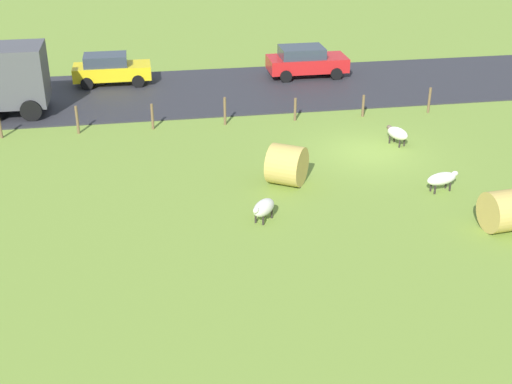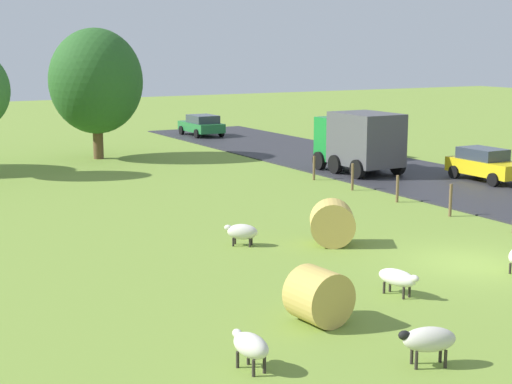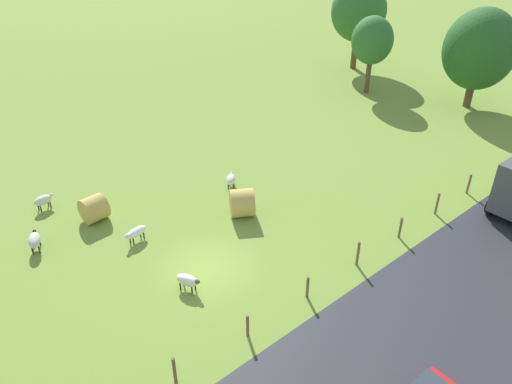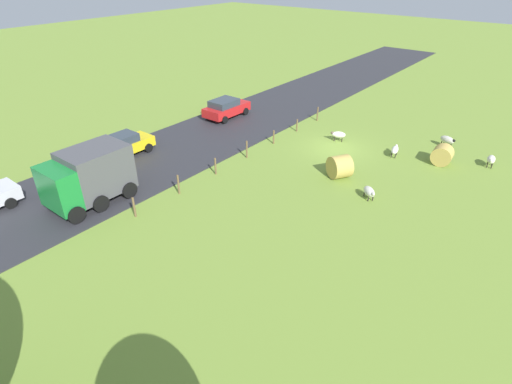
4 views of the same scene
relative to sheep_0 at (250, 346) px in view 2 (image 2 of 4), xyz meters
The scene contains 16 objects.
ground_plane 10.42m from the sheep_0, 21.55° to the left, with size 160.00×160.00×0.00m, color olive.
sheep_0 is the anchor object (origin of this frame).
sheep_1 6.25m from the sheep_0, 22.45° to the left, with size 0.70×1.32×0.71m.
sheep_2 3.70m from the sheep_0, 25.62° to the right, with size 1.28×0.90×0.84m.
sheep_3 10.21m from the sheep_0, 62.89° to the left, with size 1.12×1.06×0.74m.
hay_bale_0 10.67m from the sheep_0, 46.45° to the left, with size 1.48×1.48×1.22m, color tan.
hay_bale_1 3.22m from the sheep_0, 30.75° to the left, with size 1.35×1.35×1.14m, color tan.
tree_1 32.32m from the sheep_0, 77.57° to the left, with size 5.43×5.43×7.60m.
fence_post_3 16.66m from the sheep_0, 33.37° to the left, with size 0.12×0.12×1.29m, color brown.
fence_post_4 18.63m from the sheep_0, 41.69° to the left, with size 0.12×0.12×1.16m, color brown.
fence_post_5 20.91m from the sheep_0, 48.30° to the left, with size 0.12×0.12×1.25m, color brown.
fence_post_6 23.42m from the sheep_0, 53.56° to the left, with size 0.12×0.12×1.20m, color brown.
truck_0 25.84m from the sheep_0, 48.64° to the left, with size 2.83×4.69×3.14m.
car_0 42.47m from the sheep_0, 66.15° to the left, with size 2.18×4.14×1.53m.
car_2 25.36m from the sheep_0, 34.35° to the left, with size 1.93×4.02×1.58m.
car_3 32.05m from the sheep_0, 49.19° to the left, with size 1.97×4.53×1.64m.
Camera 2 is at (-16.94, -17.10, 6.55)m, focal length 54.94 mm.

